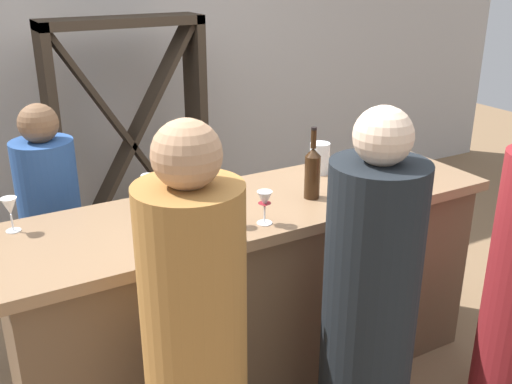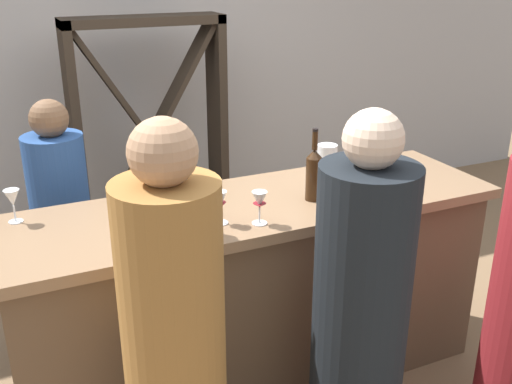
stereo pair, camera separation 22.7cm
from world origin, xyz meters
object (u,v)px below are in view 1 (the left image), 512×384
at_px(wine_rack, 131,143).
at_px(person_left_guest, 369,308).
at_px(wine_bottle_second_left_olive_green, 165,179).
at_px(wine_glass_near_right, 225,203).
at_px(wine_glass_far_right, 10,208).
at_px(person_server_behind, 55,248).
at_px(wine_glass_near_left, 265,201).
at_px(wine_bottle_center_olive_green, 176,185).
at_px(wine_glass_far_left, 170,194).
at_px(person_center_guest, 196,361).
at_px(wine_glass_near_center, 360,180).
at_px(wine_bottle_second_right_amber_brown, 312,172).
at_px(water_pitcher, 320,158).
at_px(wine_bottle_leftmost_near_black, 202,208).
at_px(wine_glass_far_center, 149,185).

bearing_deg(wine_rack, person_left_guest, -84.26).
height_order(wine_bottle_second_left_olive_green, wine_glass_near_right, wine_bottle_second_left_olive_green).
bearing_deg(wine_glass_far_right, wine_glass_near_right, -25.45).
bearing_deg(person_server_behind, wine_glass_far_right, -22.86).
bearing_deg(wine_glass_near_left, wine_glass_far_right, 154.52).
height_order(wine_bottle_center_olive_green, wine_glass_near_right, wine_bottle_center_olive_green).
relative_size(wine_glass_far_left, wine_glass_far_right, 1.03).
distance_m(wine_glass_near_left, wine_glass_near_right, 0.17).
bearing_deg(person_center_guest, wine_glass_near_center, -88.72).
bearing_deg(person_center_guest, wine_bottle_second_right_amber_brown, -77.87).
height_order(wine_bottle_second_right_amber_brown, wine_glass_near_center, wine_bottle_second_right_amber_brown).
bearing_deg(wine_rack, person_server_behind, -127.23).
bearing_deg(wine_glass_far_left, person_server_behind, 121.94).
height_order(wine_glass_near_right, person_left_guest, person_left_guest).
bearing_deg(wine_bottle_second_right_amber_brown, wine_glass_near_center, -39.17).
height_order(wine_bottle_center_olive_green, water_pitcher, wine_bottle_center_olive_green).
relative_size(wine_bottle_center_olive_green, wine_glass_far_right, 1.95).
bearing_deg(wine_bottle_leftmost_near_black, wine_bottle_center_olive_green, 86.73).
xyz_separation_m(wine_glass_far_left, wine_glass_far_right, (-0.62, 0.19, -0.00)).
bearing_deg(person_center_guest, wine_glass_far_right, 5.93).
relative_size(wine_bottle_leftmost_near_black, wine_glass_far_right, 2.17).
distance_m(water_pitcher, person_center_guest, 1.40).
relative_size(wine_bottle_center_olive_green, person_center_guest, 0.18).
xyz_separation_m(water_pitcher, person_server_behind, (-1.29, 0.49, -0.41)).
bearing_deg(wine_glass_near_center, wine_bottle_second_left_olive_green, 150.22).
distance_m(wine_bottle_second_right_amber_brown, wine_glass_near_center, 0.22).
distance_m(wine_bottle_second_right_amber_brown, wine_glass_far_left, 0.67).
distance_m(wine_glass_near_right, person_left_guest, 0.73).
height_order(wine_glass_near_left, person_server_behind, person_server_behind).
bearing_deg(wine_rack, wine_glass_far_right, -124.18).
relative_size(wine_bottle_leftmost_near_black, wine_bottle_center_olive_green, 1.12).
distance_m(wine_glass_far_left, person_center_guest, 0.78).
bearing_deg(wine_glass_far_right, wine_glass_near_left, -25.48).
bearing_deg(wine_bottle_second_right_amber_brown, person_server_behind, 144.46).
bearing_deg(wine_bottle_center_olive_green, wine_bottle_second_left_olive_green, 95.69).
bearing_deg(wine_glass_near_center, wine_rack, 104.50).
distance_m(wine_bottle_leftmost_near_black, person_center_guest, 0.61).
bearing_deg(wine_bottle_second_left_olive_green, water_pitcher, -2.87).
xyz_separation_m(wine_bottle_second_right_amber_brown, wine_glass_far_left, (-0.66, 0.12, -0.02)).
relative_size(wine_glass_near_right, wine_glass_far_center, 0.88).
bearing_deg(wine_glass_near_right, wine_rack, 84.40).
xyz_separation_m(wine_bottle_second_right_amber_brown, person_server_behind, (-1.06, 0.75, -0.46)).
height_order(wine_glass_near_right, wine_glass_far_right, wine_glass_far_right).
bearing_deg(wine_bottle_second_right_amber_brown, wine_bottle_leftmost_near_black, -168.94).
height_order(wine_bottle_second_right_amber_brown, wine_glass_near_left, wine_bottle_second_right_amber_brown).
relative_size(wine_bottle_center_olive_green, water_pitcher, 1.76).
xyz_separation_m(wine_glass_near_right, person_server_behind, (-0.57, 0.83, -0.43)).
relative_size(wine_rack, person_left_guest, 1.09).
relative_size(wine_rack, wine_glass_near_center, 11.12).
distance_m(wine_bottle_second_left_olive_green, wine_glass_far_right, 0.67).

